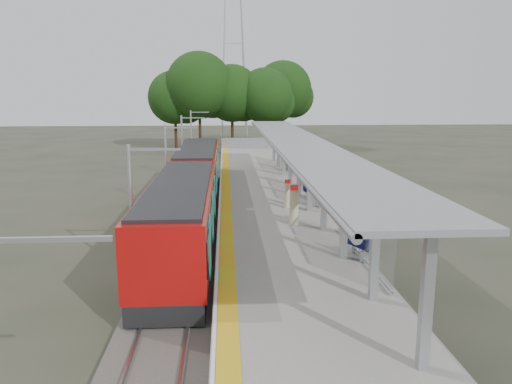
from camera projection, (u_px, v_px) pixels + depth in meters
ground at (321, 364)px, 13.79m from camera, size 200.00×200.00×0.00m
trackbed at (197, 203)px, 33.06m from camera, size 3.00×70.00×0.24m
platform at (264, 197)px, 33.26m from camera, size 6.00×50.00×1.00m
tactile_strip at (226, 190)px, 33.00m from camera, size 0.60×50.00×0.02m
end_fence at (248, 143)px, 57.45m from camera, size 6.00×0.10×1.20m
train at (192, 187)px, 28.40m from camera, size 2.74×27.60×3.62m
canopy at (297, 148)px, 28.89m from camera, size 3.27×38.00×3.66m
pylon at (233, 19)px, 81.40m from camera, size 8.00×4.00×38.00m
tree_cluster at (232, 91)px, 63.98m from camera, size 21.57×13.32×12.35m
catenary_masts at (168, 164)px, 31.42m from camera, size 2.08×48.16×5.40m
bench_near at (358, 243)px, 19.57m from camera, size 1.09×1.59×1.05m
bench_mid at (312, 191)px, 29.77m from camera, size 1.09×1.61×1.06m
bench_far at (289, 164)px, 40.95m from camera, size 0.79×1.60×1.05m
info_pillar_near at (294, 208)px, 24.24m from camera, size 0.45×0.45×1.99m
info_pillar_far at (287, 196)px, 27.85m from camera, size 0.36×0.36×1.62m
litter_bin at (313, 199)px, 28.33m from camera, size 0.52×0.52×0.86m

